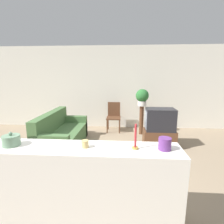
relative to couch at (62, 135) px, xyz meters
name	(u,v)px	position (x,y,z in m)	size (l,w,h in m)	color
ground_plane	(85,187)	(0.93, -1.57, -0.30)	(14.00, 14.00, 0.00)	gray
wall_back	(106,88)	(0.93, 1.86, 1.05)	(9.00, 0.06, 2.70)	silver
couch	(62,135)	(0.00, 0.00, 0.00)	(0.81, 1.81, 0.87)	#476B3D
tv_stand	(159,138)	(2.42, 0.17, -0.08)	(0.77, 0.47, 0.44)	brown
television	(160,119)	(2.41, 0.17, 0.40)	(0.70, 0.45, 0.54)	#232328
wooden_chair	(114,115)	(1.21, 1.41, 0.21)	(0.44, 0.44, 0.91)	brown
plant_stand	(141,120)	(2.07, 1.14, 0.13)	(0.12, 0.12, 0.87)	brown
potted_plant	(142,97)	(2.07, 1.14, 0.84)	(0.38, 0.38, 0.49)	white
foreground_counter	(72,186)	(0.93, -2.22, 0.18)	(2.50, 0.44, 0.97)	white
decorative_bowl	(11,140)	(0.25, -2.22, 0.73)	(0.19, 0.19, 0.16)	gray
candle_jar	(85,144)	(1.10, -2.22, 0.71)	(0.08, 0.08, 0.08)	tan
candlestick	(135,141)	(1.66, -2.22, 0.77)	(0.07, 0.07, 0.28)	#B7933D
coffee_tin	(165,144)	(1.97, -2.22, 0.74)	(0.14, 0.14, 0.13)	#66337F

